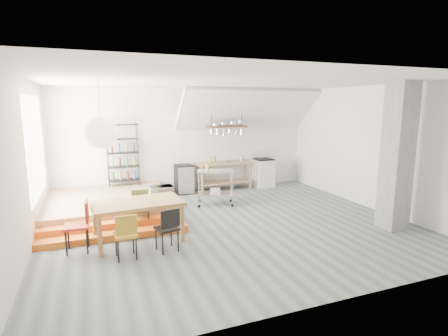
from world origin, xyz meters
name	(u,v)px	position (x,y,z in m)	size (l,w,h in m)	color
floor	(229,224)	(0.00, 0.00, 0.00)	(8.00, 8.00, 0.00)	#556162
wall_back	(188,141)	(0.00, 3.50, 1.60)	(8.00, 0.04, 3.20)	silver
wall_left	(24,167)	(-4.00, 0.00, 1.60)	(0.04, 7.00, 3.20)	silver
wall_right	(371,148)	(4.00, 0.00, 1.60)	(0.04, 7.00, 3.20)	silver
ceiling	(230,81)	(0.00, 0.00, 3.20)	(8.00, 7.00, 0.02)	white
slope_ceiling	(248,110)	(1.80, 2.90, 2.55)	(4.40, 1.80, 0.15)	white
window_pane	(36,147)	(-3.98, 1.50, 1.80)	(0.02, 2.50, 2.20)	white
platform	(109,204)	(-2.50, 2.00, 0.20)	(3.00, 3.00, 0.40)	#98704C
step_lower	(115,235)	(-2.50, 0.05, 0.07)	(3.00, 0.35, 0.13)	orange
step_upper	(114,227)	(-2.50, 0.40, 0.13)	(3.00, 0.35, 0.27)	orange
concrete_column	(397,157)	(3.30, -1.50, 1.60)	(0.50, 0.50, 3.20)	slate
kitchen_counter	(224,171)	(1.10, 3.15, 0.63)	(1.80, 0.60, 0.91)	#98704C
stove	(263,172)	(2.50, 3.16, 0.48)	(0.60, 0.60, 1.18)	white
pot_rack	(228,129)	(1.13, 2.92, 1.98)	(1.20, 0.50, 1.43)	#402A19
wire_shelving	(123,154)	(-2.00, 3.20, 1.33)	(0.88, 0.38, 1.80)	black
microwave_shelf	(161,199)	(-1.40, 0.75, 0.55)	(0.60, 0.40, 0.16)	#98704C
paper_lantern	(101,133)	(-2.67, -0.32, 2.20)	(0.60, 0.60, 0.60)	white
dining_table	(137,206)	(-2.07, -0.26, 0.73)	(1.80, 1.12, 0.82)	olive
chair_mustard	(126,233)	(-2.38, -1.06, 0.50)	(0.40, 0.40, 0.84)	#AD861D
chair_black	(168,226)	(-1.62, -1.00, 0.50)	(0.46, 0.46, 0.84)	black
chair_olive	(141,206)	(-1.91, 0.52, 0.50)	(0.42, 0.42, 0.84)	brown
chair_red	(81,222)	(-3.12, -0.37, 0.57)	(0.46, 0.46, 0.96)	red
rolling_cart	(215,183)	(0.24, 1.62, 0.62)	(1.08, 0.80, 0.96)	silver
mini_fridge	(184,179)	(-0.22, 3.20, 0.44)	(0.52, 0.52, 0.89)	black
microwave	(161,192)	(-1.40, 0.75, 0.71)	(0.52, 0.35, 0.29)	beige
bowl	(228,161)	(1.20, 3.10, 0.93)	(0.20, 0.20, 0.05)	silver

